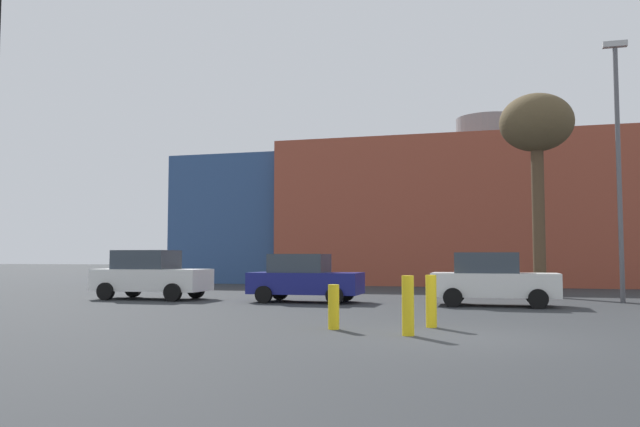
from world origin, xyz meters
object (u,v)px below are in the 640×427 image
Objects in this scene: parked_car_2 at (492,279)px; bollard_yellow_2 at (431,301)px; parked_car_0 at (151,275)px; bollard_yellow_0 at (408,306)px; street_lamp at (618,155)px; parked_car_1 at (304,278)px; bollard_yellow_1 at (334,307)px; bare_tree_0 at (537,129)px.

parked_car_2 is 6.86m from bollard_yellow_2.
parked_car_0 is at bearing 148.12° from bollard_yellow_2.
parked_car_0 reaches higher than parked_car_2.
bollard_yellow_0 is 13.42m from street_lamp.
parked_car_0 is 1.06× the size of parked_car_2.
parked_car_0 is 1.09× the size of parked_car_1.
parked_car_0 reaches higher than bollard_yellow_1.
parked_car_1 is 0.42× the size of street_lamp.
parked_car_0 is at bearing -170.17° from street_lamp.
bollard_yellow_2 is at bearing -31.88° from parked_car_0.
parked_car_0 is 17.18m from street_lamp.
bollard_yellow_1 is at bearing -155.29° from bollard_yellow_2.
parked_car_2 is at bearing 79.10° from bollard_yellow_0.
bollard_yellow_2 is (0.31, 1.61, -0.02)m from bollard_yellow_0.
parked_car_1 is 0.47× the size of bare_tree_0.
parked_car_1 is at bearing 119.04° from bollard_yellow_0.
bollard_yellow_0 is at bearing -103.90° from bare_tree_0.
bollard_yellow_1 is 0.10× the size of street_lamp.
parked_car_0 is 0.51× the size of bare_tree_0.
street_lamp is (2.51, -2.53, -1.52)m from bare_tree_0.
parked_car_0 is at bearing -180.00° from parked_car_2.
bare_tree_0 is 6.80× the size of bollard_yellow_0.
bollard_yellow_0 is (4.63, -8.34, -0.23)m from parked_car_1.
bare_tree_0 is at bearing 33.80° from parked_car_1.
street_lamp is (5.90, 11.18, 4.50)m from bollard_yellow_0.
street_lamp is at bearing 59.70° from bollard_yellow_2.
street_lamp is at bearing 62.18° from bollard_yellow_0.
bollard_yellow_0 reaches higher than bollard_yellow_2.
parked_car_0 reaches higher than bollard_yellow_0.
bollard_yellow_2 is at bearing 24.71° from bollard_yellow_1.
bollard_yellow_0 reaches higher than bollard_yellow_1.
bare_tree_0 is 13.87m from bollard_yellow_2.
parked_car_2 is at bearing -108.41° from bare_tree_0.
bare_tree_0 is 8.41× the size of bollard_yellow_1.
parked_car_2 is at bearing 0.00° from parked_car_0.
bollard_yellow_2 reaches higher than bollard_yellow_1.
parked_car_0 is 11.69m from bollard_yellow_1.
parked_car_1 is 3.98× the size of bollard_yellow_1.
street_lamp is (4.30, 2.85, 4.25)m from parked_car_2.
parked_car_2 is 4.08× the size of bollard_yellow_1.
bollard_yellow_1 is (2.94, -7.65, -0.34)m from parked_car_1.
bare_tree_0 is 15.26m from bollard_yellow_1.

